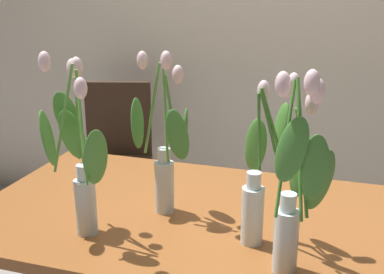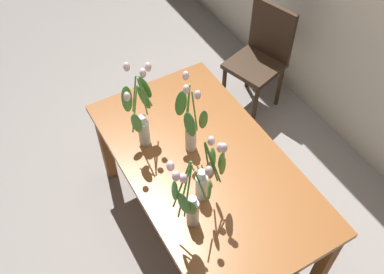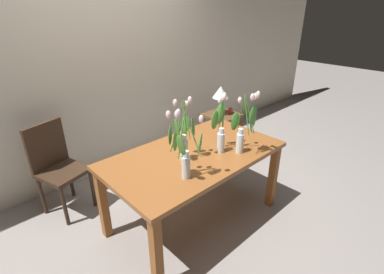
{
  "view_description": "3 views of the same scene",
  "coord_description": "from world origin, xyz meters",
  "views": [
    {
      "loc": [
        0.42,
        -1.47,
        1.5
      ],
      "look_at": [
        -0.05,
        0.01,
        1.01
      ],
      "focal_mm": 45.81,
      "sensor_mm": 36.0,
      "label": 1
    },
    {
      "loc": [
        1.32,
        -0.85,
        2.81
      ],
      "look_at": [
        -0.1,
        -0.04,
        0.89
      ],
      "focal_mm": 41.06,
      "sensor_mm": 36.0,
      "label": 2
    },
    {
      "loc": [
        -1.56,
        -1.62,
        1.95
      ],
      "look_at": [
        -0.01,
        0.02,
        0.89
      ],
      "focal_mm": 26.68,
      "sensor_mm": 36.0,
      "label": 3
    }
  ],
  "objects": [
    {
      "name": "pillar_candle",
      "position": [
        1.43,
        0.76,
        0.59
      ],
      "size": [
        0.06,
        0.06,
        0.07
      ],
      "primitive_type": "cylinder",
      "color": "#B72D23",
      "rests_on": "side_table"
    },
    {
      "name": "tulip_vase_0",
      "position": [
        -0.14,
        -0.02,
        0.94
      ],
      "size": [
        0.23,
        0.17,
        0.56
      ],
      "color": "silver",
      "rests_on": "dining_table"
    },
    {
      "name": "dining_table",
      "position": [
        0.0,
        0.0,
        0.65
      ],
      "size": [
        1.6,
        0.9,
        0.74
      ],
      "color": "brown",
      "rests_on": "ground"
    },
    {
      "name": "side_table",
      "position": [
        1.32,
        0.82,
        0.43
      ],
      "size": [
        0.44,
        0.44,
        0.55
      ],
      "color": "brown",
      "rests_on": "ground"
    },
    {
      "name": "ground_plane",
      "position": [
        0.0,
        0.0,
        0.0
      ],
      "size": [
        18.0,
        18.0,
        0.0
      ],
      "primitive_type": "plane",
      "color": "gray"
    },
    {
      "name": "dining_chair",
      "position": [
        -0.86,
        1.06,
        0.52
      ],
      "size": [
        0.5,
        0.5,
        0.93
      ],
      "color": "#382619",
      "rests_on": "ground"
    },
    {
      "name": "tulip_vase_3",
      "position": [
        0.21,
        -0.11,
        0.94
      ],
      "size": [
        0.16,
        0.16,
        0.52
      ],
      "color": "silver",
      "rests_on": "dining_table"
    },
    {
      "name": "tulip_vase_1",
      "position": [
        0.32,
        -0.29,
        0.97
      ],
      "size": [
        0.17,
        0.24,
        0.58
      ],
      "color": "silver",
      "rests_on": "dining_table"
    },
    {
      "name": "room_wall_rear",
      "position": [
        0.0,
        1.48,
        1.35
      ],
      "size": [
        9.0,
        0.1,
        2.7
      ],
      "primitive_type": "cube",
      "color": "beige",
      "rests_on": "ground"
    },
    {
      "name": "tulip_vase_2",
      "position": [
        -0.34,
        -0.24,
        0.97
      ],
      "size": [
        0.26,
        0.23,
        0.57
      ],
      "color": "silver",
      "rests_on": "dining_table"
    },
    {
      "name": "table_lamp",
      "position": [
        1.29,
        0.84,
        0.86
      ],
      "size": [
        0.22,
        0.22,
        0.4
      ],
      "color": "olive",
      "rests_on": "side_table"
    }
  ]
}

